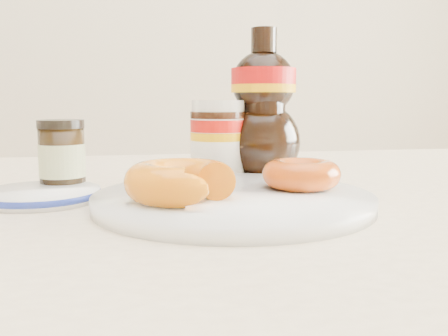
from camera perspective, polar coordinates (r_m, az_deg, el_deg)
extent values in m
cube|color=beige|center=(0.64, 4.32, -4.28)|extent=(1.40, 0.90, 0.04)
cylinder|color=white|center=(0.53, 1.03, -3.66)|extent=(0.30, 0.30, 0.01)
torus|color=white|center=(0.53, 1.03, -3.55)|extent=(0.29, 0.29, 0.01)
torus|color=#CE550B|center=(0.49, -5.02, -1.52)|extent=(0.13, 0.13, 0.04)
torus|color=#A8440A|center=(0.57, 8.82, -0.68)|extent=(0.11, 0.11, 0.03)
cylinder|color=white|center=(0.71, -0.66, 2.47)|extent=(0.08, 0.08, 0.09)
cylinder|color=#960B05|center=(0.71, -0.67, 4.88)|extent=(0.08, 0.08, 0.02)
cylinder|color=#D89905|center=(0.71, -0.66, 3.67)|extent=(0.08, 0.08, 0.01)
cylinder|color=black|center=(0.71, -0.67, 6.09)|extent=(0.08, 0.08, 0.01)
cylinder|color=white|center=(0.71, -0.67, 6.99)|extent=(0.07, 0.07, 0.02)
cylinder|color=black|center=(0.64, -18.00, 0.85)|extent=(0.05, 0.05, 0.08)
cylinder|color=beige|center=(0.64, -18.00, 0.85)|extent=(0.06, 0.06, 0.04)
cylinder|color=black|center=(0.63, -18.17, 4.80)|extent=(0.06, 0.06, 0.01)
cylinder|color=white|center=(0.60, -20.18, -2.93)|extent=(0.13, 0.13, 0.01)
torus|color=navy|center=(0.60, -20.18, -2.79)|extent=(0.13, 0.13, 0.01)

